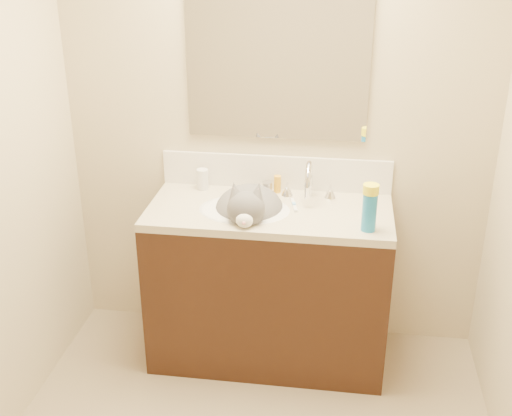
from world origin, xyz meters
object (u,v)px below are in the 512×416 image
(faucet, at_px, (309,184))
(amber_bottle, at_px, (277,184))
(cat, at_px, (249,211))
(pill_bottle, at_px, (203,179))
(silver_jar, at_px, (267,187))
(vanity_cabinet, at_px, (269,287))
(spray_can, at_px, (369,212))
(basin, at_px, (245,222))

(faucet, height_order, amber_bottle, faucet)
(faucet, relative_size, cat, 0.57)
(faucet, height_order, pill_bottle, faucet)
(pill_bottle, relative_size, silver_jar, 1.86)
(vanity_cabinet, xyz_separation_m, spray_can, (0.47, -0.18, 0.54))
(faucet, relative_size, pill_bottle, 2.57)
(amber_bottle, bearing_deg, cat, -116.30)
(amber_bottle, bearing_deg, vanity_cabinet, -94.15)
(pill_bottle, distance_m, silver_jar, 0.34)
(cat, bearing_deg, faucet, 25.90)
(basin, height_order, spray_can, spray_can)
(silver_jar, bearing_deg, amber_bottle, 11.51)
(cat, distance_m, amber_bottle, 0.26)
(vanity_cabinet, distance_m, pill_bottle, 0.66)
(basin, xyz_separation_m, silver_jar, (0.08, 0.23, 0.10))
(basin, relative_size, faucet, 1.61)
(basin, xyz_separation_m, cat, (0.02, 0.01, 0.06))
(vanity_cabinet, bearing_deg, spray_can, -20.48)
(faucet, xyz_separation_m, amber_bottle, (-0.16, 0.07, -0.04))
(basin, height_order, silver_jar, silver_jar)
(basin, relative_size, silver_jar, 7.69)
(amber_bottle, bearing_deg, basin, -119.46)
(cat, bearing_deg, spray_can, -18.91)
(silver_jar, distance_m, amber_bottle, 0.06)
(vanity_cabinet, relative_size, pill_bottle, 11.00)
(basin, bearing_deg, cat, 23.66)
(vanity_cabinet, bearing_deg, basin, -165.96)
(vanity_cabinet, xyz_separation_m, cat, (-0.10, -0.02, 0.44))
(basin, distance_m, amber_bottle, 0.30)
(amber_bottle, distance_m, spray_can, 0.60)
(cat, bearing_deg, vanity_cabinet, 8.18)
(cat, height_order, pill_bottle, cat)
(vanity_cabinet, height_order, amber_bottle, amber_bottle)
(faucet, relative_size, silver_jar, 4.79)
(pill_bottle, bearing_deg, spray_can, -23.82)
(silver_jar, distance_m, spray_can, 0.64)
(basin, bearing_deg, vanity_cabinet, 14.04)
(vanity_cabinet, distance_m, spray_can, 0.74)
(silver_jar, bearing_deg, basin, -109.79)
(vanity_cabinet, height_order, silver_jar, silver_jar)
(faucet, height_order, cat, faucet)
(spray_can, bearing_deg, cat, 164.70)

